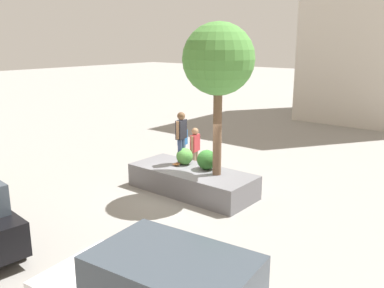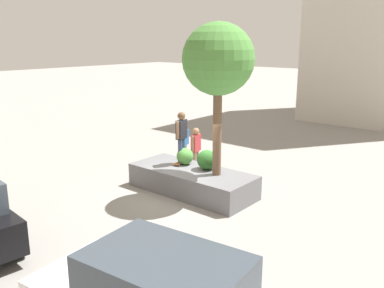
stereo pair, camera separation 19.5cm
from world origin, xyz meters
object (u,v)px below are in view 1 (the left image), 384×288
(plaza_tree, at_px, (218,60))
(pedestrian_crossing, at_px, (195,147))
(planter_ledge, at_px, (192,181))
(skateboarder, at_px, (181,133))
(skateboard, at_px, (181,162))
(bystander_watching, at_px, (183,141))

(plaza_tree, relative_size, pedestrian_crossing, 2.72)
(planter_ledge, height_order, skateboarder, skateboarder)
(planter_ledge, bearing_deg, skateboard, -22.18)
(pedestrian_crossing, xyz_separation_m, bystander_watching, (1.12, -0.56, -0.04))
(plaza_tree, bearing_deg, skateboard, -5.60)
(plaza_tree, xyz_separation_m, bystander_watching, (3.39, -2.27, -3.49))
(skateboard, relative_size, bystander_watching, 0.48)
(pedestrian_crossing, bearing_deg, skateboard, 111.72)
(plaza_tree, distance_m, pedestrian_crossing, 4.47)
(plaza_tree, distance_m, skateboarder, 3.05)
(plaza_tree, height_order, skateboarder, plaza_tree)
(pedestrian_crossing, height_order, bystander_watching, pedestrian_crossing)
(skateboarder, height_order, pedestrian_crossing, skateboarder)
(planter_ledge, height_order, pedestrian_crossing, pedestrian_crossing)
(bystander_watching, bearing_deg, plaza_tree, 146.17)
(bystander_watching, bearing_deg, skateboarder, 129.42)
(planter_ledge, relative_size, skateboard, 5.42)
(planter_ledge, height_order, skateboard, skateboard)
(plaza_tree, relative_size, skateboard, 5.96)
(planter_ledge, distance_m, skateboard, 0.90)
(planter_ledge, relative_size, pedestrian_crossing, 2.48)
(skateboarder, relative_size, bystander_watching, 1.05)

